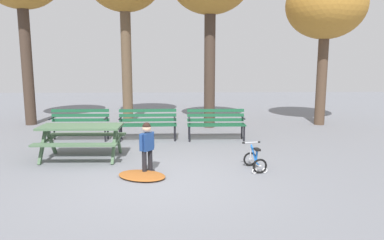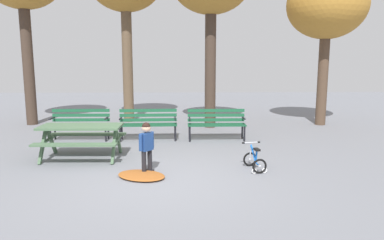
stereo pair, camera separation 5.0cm
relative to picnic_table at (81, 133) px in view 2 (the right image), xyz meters
The scene contains 9 objects.
ground 2.47m from the picnic_table, 39.96° to the right, with size 36.00×36.00×0.00m, color slate.
picnic_table is the anchor object (origin of this frame).
park_bench_far_left 2.06m from the picnic_table, 106.26° to the left, with size 1.60×0.46×0.85m.
park_bench_left 2.34m from the picnic_table, 55.65° to the left, with size 1.62×0.52×0.85m.
park_bench_right 3.74m from the picnic_table, 30.33° to the left, with size 1.60×0.47×0.85m.
child_standing 1.95m from the picnic_table, 35.61° to the right, with size 0.28×0.32×1.02m.
kids_bicycle 3.89m from the picnic_table, 14.20° to the right, with size 0.45×0.61×0.54m.
leaf_pile 2.10m from the picnic_table, 42.41° to the right, with size 0.96×0.67×0.07m, color #9E5623.
tree_right 8.81m from the picnic_table, 30.70° to the left, with size 2.60×2.60×5.08m.
Camera 2 is at (0.47, -6.55, 2.24)m, focal length 34.09 mm.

